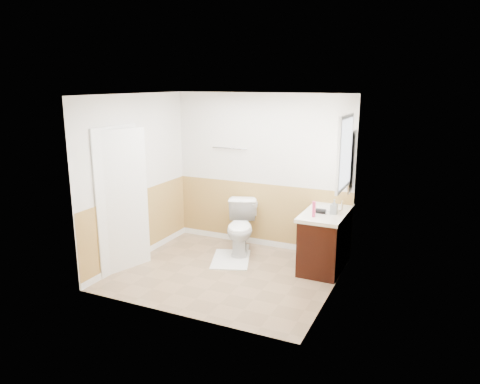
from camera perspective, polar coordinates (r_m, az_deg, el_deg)
The scene contains 32 objects.
floor at distance 6.56m, azimuth -1.73°, elevation -10.19°, with size 3.00×3.00×0.00m, color #8C7051.
ceiling at distance 6.00m, azimuth -1.91°, elevation 12.20°, with size 3.00×3.00×0.00m, color white.
wall_back at distance 7.32m, azimuth 2.72°, elevation 2.62°, with size 3.00×3.00×0.00m, color silver.
wall_front at distance 5.07m, azimuth -8.38°, elevation -2.58°, with size 3.00×3.00×0.00m, color silver.
wall_left at distance 6.94m, azimuth -12.97°, elevation 1.67°, with size 3.00×3.00×0.00m, color silver.
wall_right at distance 5.67m, azimuth 11.89°, elevation -0.97°, with size 3.00×3.00×0.00m, color silver.
wainscot_back at distance 7.49m, azimuth 2.62°, elevation -3.04°, with size 3.00×3.00×0.00m, color #B28B47.
wainscot_front at distance 5.34m, azimuth -8.02°, elevation -10.30°, with size 3.00×3.00×0.00m, color #B28B47.
wainscot_left at distance 7.13m, azimuth -12.57°, elevation -4.24°, with size 2.60×2.60×0.00m, color #B28B47.
wainscot_right at distance 5.90m, azimuth 11.41°, elevation -8.02°, with size 2.60×2.60×0.00m, color #B28B47.
toilet at distance 7.18m, azimuth 0.11°, elevation -4.53°, with size 0.46×0.80×0.82m, color white.
bath_mat at distance 7.00m, azimuth -1.17°, elevation -8.50°, with size 0.55×0.80×0.02m, color white.
vanity_cabinet at distance 6.75m, azimuth 10.74°, elevation -6.08°, with size 0.55×1.10×0.80m, color black.
vanity_knob_left at distance 6.68m, azimuth 8.08°, elevation -4.82°, with size 0.03×0.03×0.03m, color silver.
vanity_knob_right at distance 6.86m, azimuth 8.57°, elevation -4.33°, with size 0.03×0.03×0.03m, color silver.
countertop at distance 6.62m, azimuth 10.82°, elevation -2.61°, with size 0.60×1.15×0.05m, color silver.
sink_basin at distance 6.75m, azimuth 11.23°, elevation -2.00°, with size 0.36×0.36×0.02m, color white.
faucet at distance 6.70m, azimuth 12.75°, elevation -1.67°, with size 0.02×0.02×0.14m, color silver.
lotion_bottle at distance 6.28m, azimuth 9.30°, elevation -2.16°, with size 0.05×0.05×0.22m, color #C4325F.
soap_dispenser at distance 6.47m, azimuth 11.79°, elevation -1.83°, with size 0.10×0.10×0.21m, color gray.
hair_dryer_body at distance 6.48m, azimuth 10.20°, elevation -2.38°, with size 0.07×0.07×0.14m, color black.
hair_dryer_handle at distance 6.55m, azimuth 10.07°, elevation -2.47°, with size 0.03×0.03×0.07m, color black.
mirror_panel at distance 6.67m, azimuth 13.96°, elevation 3.75°, with size 0.02×0.35×0.90m, color silver.
window_frame at distance 6.14m, azimuth 13.09°, elevation 4.85°, with size 0.04×0.80×1.00m, color white.
window_glass at distance 6.14m, azimuth 13.24°, elevation 4.84°, with size 0.01×0.70×0.90m, color white.
door at distance 6.59m, azimuth -14.54°, elevation -1.12°, with size 0.05×0.80×2.04m, color white.
door_frame at distance 6.64m, azimuth -15.06°, elevation -0.96°, with size 0.02×0.92×2.10m, color white.
door_knob at distance 6.82m, azimuth -12.38°, elevation -1.10°, with size 0.06×0.06×0.06m, color silver.
towel_bar at distance 7.43m, azimuth -1.35°, elevation 5.54°, with size 0.02×0.02×0.62m, color silver.
tp_holder_bar at distance 7.42m, azimuth 1.75°, elevation -1.59°, with size 0.02×0.02×0.14m, color silver.
tp_roll at distance 7.42m, azimuth 1.75°, elevation -1.59°, with size 0.11×0.11×0.10m, color white.
tp_sheet at distance 7.45m, azimuth 1.74°, elevation -2.40°, with size 0.10×0.01×0.16m, color white.
Camera 1 is at (2.68, -5.36, 2.67)m, focal length 33.79 mm.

